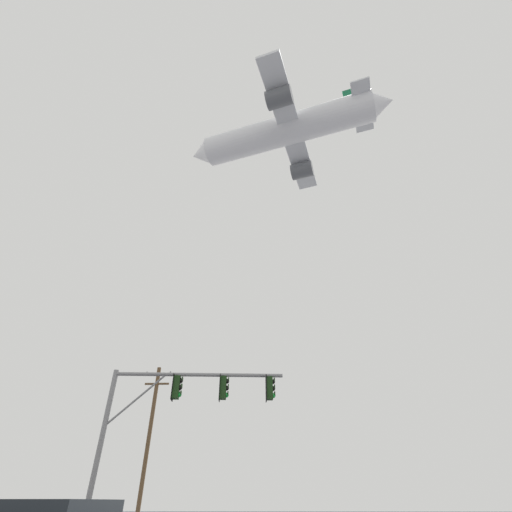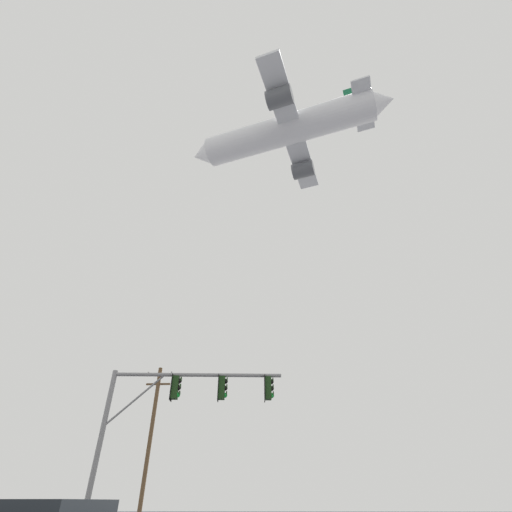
{
  "view_description": "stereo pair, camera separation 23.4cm",
  "coord_description": "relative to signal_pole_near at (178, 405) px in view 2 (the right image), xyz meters",
  "views": [
    {
      "loc": [
        0.42,
        -6.34,
        1.56
      ],
      "look_at": [
        -0.37,
        14.45,
        15.71
      ],
      "focal_mm": 25.4,
      "sensor_mm": 36.0,
      "label": 1
    },
    {
      "loc": [
        0.65,
        -6.33,
        1.56
      ],
      "look_at": [
        -0.37,
        14.45,
        15.71
      ],
      "focal_mm": 25.4,
      "sensor_mm": 36.0,
      "label": 2
    }
  ],
  "objects": [
    {
      "name": "signal_pole_near",
      "position": [
        0.0,
        0.0,
        0.0
      ],
      "size": [
        7.11,
        0.82,
        6.16
      ],
      "color": "gray",
      "rests_on": "ground"
    },
    {
      "name": "utility_pole",
      "position": [
        -4.75,
        12.01,
        0.51
      ],
      "size": [
        2.2,
        0.28,
        10.03
      ],
      "color": "brown",
      "rests_on": "ground"
    },
    {
      "name": "airplane",
      "position": [
        6.44,
        14.0,
        35.97
      ],
      "size": [
        26.19,
        20.23,
        7.22
      ],
      "color": "white"
    }
  ]
}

